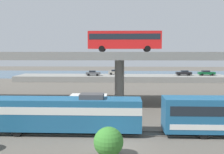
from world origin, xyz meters
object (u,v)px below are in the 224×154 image
at_px(parked_car_2, 115,72).
at_px(transit_bus_on_overpass, 125,39).
at_px(parked_car_3, 206,73).
at_px(service_truck_east, 82,106).
at_px(parked_car_0, 93,73).
at_px(train_locomotive, 59,113).
at_px(parked_car_1, 184,73).

bearing_deg(parked_car_2, transit_bus_on_overpass, -85.84).
bearing_deg(parked_car_3, parked_car_2, 175.70).
distance_m(transit_bus_on_overpass, service_truck_east, 15.51).
relative_size(parked_car_0, parked_car_2, 0.98).
xyz_separation_m(train_locomotive, parked_car_1, (24.29, 51.14, 0.19)).
bearing_deg(parked_car_1, train_locomotive, 64.59).
height_order(parked_car_0, parked_car_3, same).
xyz_separation_m(transit_bus_on_overpass, parked_car_1, (17.46, 33.30, -8.13)).
bearing_deg(parked_car_1, parked_car_2, -6.38).
distance_m(parked_car_0, parked_car_1, 26.39).
relative_size(train_locomotive, parked_car_1, 3.70).
distance_m(train_locomotive, parked_car_0, 49.29).
relative_size(parked_car_1, parked_car_3, 0.95).
bearing_deg(service_truck_east, parked_car_1, -117.10).
relative_size(train_locomotive, transit_bus_on_overpass, 1.37).
bearing_deg(parked_car_2, train_locomotive, -94.55).
relative_size(transit_bus_on_overpass, parked_car_0, 2.95).
distance_m(transit_bus_on_overpass, parked_car_2, 36.55).
relative_size(parked_car_0, parked_car_3, 0.87).
relative_size(train_locomotive, service_truck_east, 2.41).
xyz_separation_m(service_truck_east, parked_car_2, (2.87, 47.02, 0.75)).
height_order(transit_bus_on_overpass, parked_car_1, transit_bus_on_overpass).
bearing_deg(parked_car_2, service_truck_east, -93.49).
bearing_deg(train_locomotive, service_truck_east, -102.20).
distance_m(parked_car_1, parked_car_3, 6.53).
relative_size(service_truck_east, parked_car_2, 1.64).
bearing_deg(parked_car_3, transit_bus_on_overpass, -125.57).
bearing_deg(parked_car_0, parked_car_1, 4.13).
xyz_separation_m(service_truck_east, parked_car_0, (-3.40, 42.88, 0.75)).
bearing_deg(service_truck_east, parked_car_3, -123.18).
bearing_deg(parked_car_0, transit_bus_on_overpass, -74.24).
xyz_separation_m(train_locomotive, parked_car_0, (-2.03, 49.24, 0.19)).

